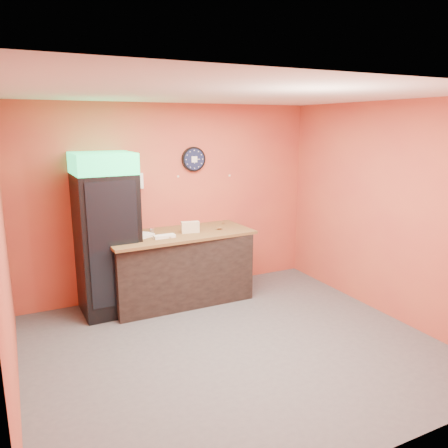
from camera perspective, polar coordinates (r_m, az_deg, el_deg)
floor at (r=5.23m, az=1.27°, el=-15.65°), size 4.50×4.50×0.00m
back_wall at (r=6.53m, az=-6.78°, el=3.10°), size 4.50×0.02×2.80m
left_wall at (r=4.22m, az=-26.90°, el=-3.65°), size 0.02×4.00×2.80m
right_wall at (r=6.08m, az=20.53°, el=1.64°), size 0.02×4.00×2.80m
ceiling at (r=4.61m, az=1.45°, el=16.61°), size 4.50×4.00×0.02m
beverage_cooler at (r=5.96m, az=-14.98°, el=-1.63°), size 0.77×0.79×2.15m
prep_counter at (r=6.34m, az=-5.88°, el=-5.72°), size 1.95×0.87×0.97m
wall_clock at (r=6.55m, az=-3.99°, el=8.44°), size 0.37×0.06×0.37m
wall_phone at (r=6.29m, az=-11.08°, el=5.54°), size 0.12×0.10×0.22m
butcher_paper at (r=6.19m, az=-5.98°, el=-1.28°), size 2.10×1.04×0.04m
sub_roll_stack at (r=6.14m, az=-4.44°, el=-0.41°), size 0.26×0.13×0.16m
wrapped_sandwich_left at (r=5.97m, az=-10.33°, el=-1.57°), size 0.29×0.22×0.04m
wrapped_sandwich_mid at (r=5.91m, az=-7.80°, el=-1.61°), size 0.29×0.11×0.04m
wrapped_sandwich_right at (r=6.04m, az=-10.87°, el=-1.43°), size 0.27×0.24×0.04m
kitchen_tool at (r=6.20m, az=-9.42°, el=-0.85°), size 0.07×0.07×0.07m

